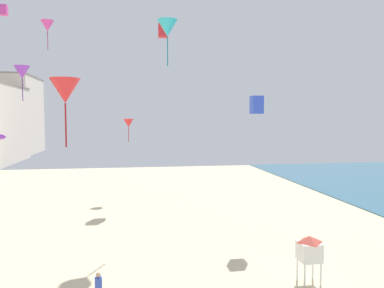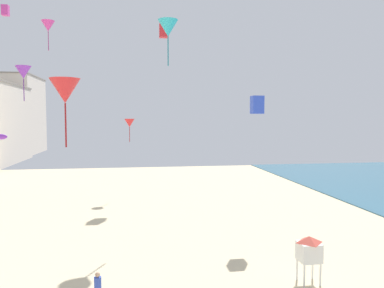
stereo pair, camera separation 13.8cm
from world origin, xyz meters
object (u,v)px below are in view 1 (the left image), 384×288
object	(u,v)px
kite_purple_delta	(22,72)
kite_red_delta	(65,91)
kite_blue_box	(257,105)
kite_magenta_box	(4,10)
kite_red_delta_2	(128,123)
kite_red_box	(163,31)
lifeguard_stand	(309,249)
kite_flyer	(98,287)
kite_cyan_delta	(167,28)
kite_magenta_delta	(47,26)

from	to	relation	value
kite_purple_delta	kite_red_delta	bearing A→B (deg)	-70.04
kite_purple_delta	kite_blue_box	world-z (taller)	kite_purple_delta
kite_magenta_box	kite_blue_box	world-z (taller)	kite_magenta_box
kite_red_delta_2	kite_magenta_box	bearing A→B (deg)	167.35
kite_red_box	lifeguard_stand	bearing A→B (deg)	-79.27
kite_red_box	kite_magenta_box	size ratio (longest dim) A/B	1.38
kite_flyer	kite_blue_box	xyz separation A→B (m)	(11.38, 11.18, 8.96)
kite_flyer	lifeguard_stand	world-z (taller)	lifeguard_stand
kite_magenta_box	kite_red_delta	distance (m)	29.42
kite_cyan_delta	kite_magenta_delta	xyz separation A→B (m)	(-9.40, -1.73, -0.56)
kite_cyan_delta	kite_red_delta	distance (m)	13.99
kite_purple_delta	kite_magenta_delta	bearing A→B (deg)	-67.75
kite_purple_delta	kite_red_delta_2	size ratio (longest dim) A/B	1.43
kite_cyan_delta	kite_magenta_box	distance (m)	23.19
lifeguard_stand	kite_cyan_delta	size ratio (longest dim) A/B	0.66
kite_blue_box	kite_red_delta_2	xyz separation A→B (m)	(-10.05, 15.40, -1.59)
kite_flyer	kite_red_delta	world-z (taller)	kite_red_delta
kite_purple_delta	kite_magenta_box	bearing A→B (deg)	128.62
kite_cyan_delta	kite_purple_delta	xyz separation A→B (m)	(-14.73, 11.29, -2.65)
kite_purple_delta	kite_magenta_delta	xyz separation A→B (m)	(5.33, -13.02, 2.09)
kite_flyer	kite_red_delta	distance (m)	10.65
kite_flyer	kite_magenta_delta	world-z (taller)	kite_magenta_delta
kite_cyan_delta	lifeguard_stand	bearing A→B (deg)	-66.41
kite_magenta_delta	kite_magenta_box	distance (m)	18.93
kite_red_box	kite_purple_delta	bearing A→B (deg)	-168.78
kite_red_delta	kite_purple_delta	bearing A→B (deg)	109.96
kite_cyan_delta	kite_red_delta_2	distance (m)	14.49
lifeguard_stand	kite_red_delta	size ratio (longest dim) A/B	0.66
lifeguard_stand	kite_magenta_delta	distance (m)	24.42
kite_purple_delta	kite_magenta_delta	size ratio (longest dim) A/B	1.69
kite_purple_delta	kite_red_delta	xyz separation A→B (m)	(7.95, -21.90, -3.46)
kite_flyer	kite_red_box	bearing A→B (deg)	142.68
kite_red_box	kite_magenta_box	distance (m)	18.25
lifeguard_stand	kite_red_delta_2	distance (m)	28.16
kite_purple_delta	kite_blue_box	xyz separation A→B (m)	(21.36, -15.23, -3.93)
lifeguard_stand	kite_cyan_delta	world-z (taller)	kite_cyan_delta
kite_red_delta_2	lifeguard_stand	bearing A→B (deg)	-69.48
kite_red_delta	kite_red_delta_2	world-z (taller)	kite_red_delta
lifeguard_stand	kite_red_delta_2	size ratio (longest dim) A/B	0.95
kite_flyer	kite_red_box	distance (m)	35.26
kite_cyan_delta	kite_red_delta_2	world-z (taller)	kite_cyan_delta
kite_magenta_box	kite_red_delta_2	distance (m)	19.27
kite_blue_box	kite_red_delta	world-z (taller)	kite_red_delta
kite_magenta_delta	kite_magenta_box	xyz separation A→B (m)	(-7.97, 16.33, 5.30)
kite_cyan_delta	kite_red_delta_2	xyz separation A→B (m)	(-3.41, 11.47, -8.17)
lifeguard_stand	kite_magenta_box	bearing A→B (deg)	130.30
kite_red_delta	kite_blue_box	bearing A→B (deg)	26.44
kite_cyan_delta	kite_red_delta	size ratio (longest dim) A/B	1.00
kite_purple_delta	kite_red_delta_2	bearing A→B (deg)	0.90
kite_flyer	kite_cyan_delta	bearing A→B (deg)	135.88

